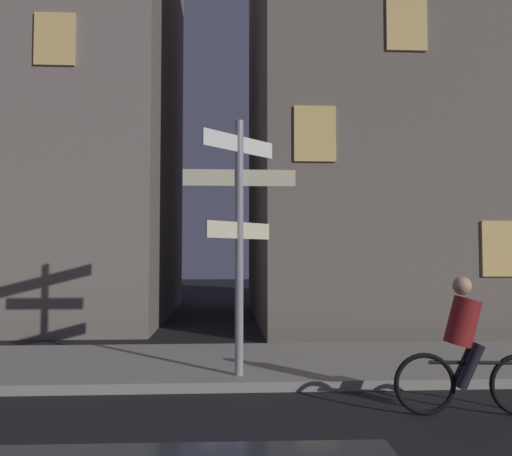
% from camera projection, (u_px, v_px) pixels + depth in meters
% --- Properties ---
extents(sidewalk_kerb, '(40.00, 3.26, 0.14)m').
position_uv_depth(sidewalk_kerb, '(157.00, 365.00, 8.87)').
color(sidewalk_kerb, gray).
rests_on(sidewalk_kerb, ground_plane).
extents(signpost, '(1.64, 1.05, 3.69)m').
position_uv_depth(signpost, '(239.00, 222.00, 7.87)').
color(signpost, gray).
rests_on(signpost, sidewalk_kerb).
extents(cyclist, '(1.82, 0.36, 1.61)m').
position_uv_depth(cyclist, '(468.00, 351.00, 6.31)').
color(cyclist, black).
rests_on(cyclist, ground_plane).
extents(building_right_block, '(10.17, 8.82, 12.82)m').
position_uv_depth(building_right_block, '(424.00, 104.00, 16.33)').
color(building_right_block, '#6B6056').
rests_on(building_right_block, ground_plane).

